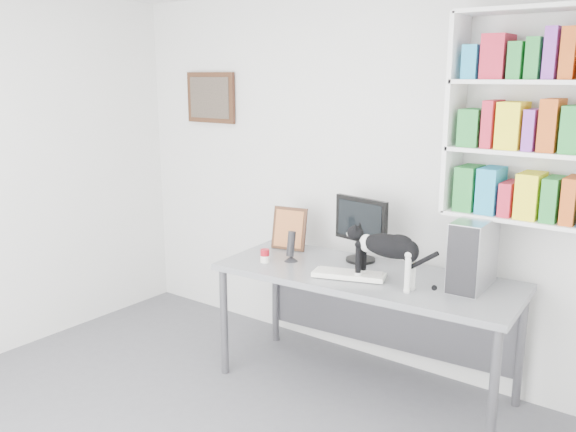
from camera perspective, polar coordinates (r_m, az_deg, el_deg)
The scene contains 11 objects.
room at distance 3.07m, azimuth -14.92°, elevation -1.30°, with size 4.01×4.01×2.70m.
bookshelf at distance 3.81m, azimuth 22.43°, elevation 8.51°, with size 1.03×0.28×1.24m, color white.
wall_art at distance 5.28m, azimuth -7.25°, elevation 10.93°, with size 0.52×0.04×0.42m, color #492C17.
desk at distance 4.18m, azimuth 7.16°, elevation -10.71°, with size 1.97×0.77×0.82m, color slate.
monitor at distance 4.23m, azimuth 6.87°, elevation -1.22°, with size 0.43×0.21×0.46m, color black.
keyboard at distance 3.94m, azimuth 5.73°, elevation -5.47°, with size 0.46×0.18×0.04m, color white.
pc_tower at distance 3.87m, azimuth 16.95°, elevation -3.33°, with size 0.19×0.43×0.43m, color #B7B6BB.
speaker at distance 4.22m, azimuth 0.29°, elevation -2.80°, with size 0.10×0.10×0.22m, color black.
leaning_print at distance 4.50m, azimuth 0.13°, elevation -1.10°, with size 0.26×0.11×0.33m, color #492C17.
soup_can at distance 4.22m, azimuth -2.17°, elevation -3.74°, with size 0.06×0.06×0.09m, color #A80E1B.
cat at distance 3.77m, azimuth 9.27°, elevation -3.98°, with size 0.56×0.15×0.34m, color black, non-canonical shape.
Camera 1 is at (2.36, -1.83, 2.09)m, focal length 38.00 mm.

